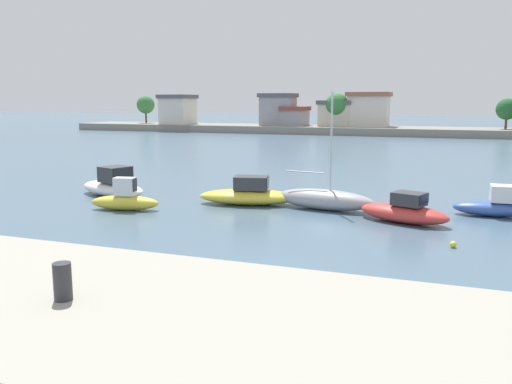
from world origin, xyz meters
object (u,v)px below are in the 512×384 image
object	(u,v)px
moored_boat_1	(125,200)
mooring_buoy_1	(453,244)
moored_boat_2	(249,195)
moored_boat_3	(324,199)
moored_boat_0	(113,186)
mooring_buoy_0	(249,271)
mooring_bollard	(63,281)
moored_boat_5	(495,205)
moored_boat_4	(404,211)

from	to	relation	value
moored_boat_1	mooring_buoy_1	size ratio (longest dim) A/B	14.75
moored_boat_2	moored_boat_1	bearing A→B (deg)	-159.11
moored_boat_3	mooring_buoy_1	distance (m)	8.48
moored_boat_1	mooring_buoy_1	bearing A→B (deg)	-17.96
moored_boat_0	moored_boat_1	bearing A→B (deg)	-28.60
moored_boat_1	mooring_buoy_0	xyz separation A→B (m)	(9.85, -7.64, -0.41)
moored_boat_3	mooring_buoy_0	distance (m)	11.38
mooring_bollard	moored_boat_1	world-z (taller)	mooring_bollard
mooring_bollard	moored_boat_3	size ratio (longest dim) A/B	0.11
moored_boat_0	moored_boat_5	xyz separation A→B (m)	(21.09, 1.70, -0.07)
moored_boat_3	mooring_buoy_1	world-z (taller)	moored_boat_3
mooring_bollard	moored_boat_5	distance (m)	22.92
mooring_buoy_0	moored_boat_2	bearing A→B (deg)	110.88
mooring_bollard	moored_boat_1	size ratio (longest dim) A/B	0.17
moored_boat_3	moored_boat_5	bearing A→B (deg)	16.95
mooring_buoy_1	moored_boat_2	bearing A→B (deg)	152.65
moored_boat_2	moored_boat_5	size ratio (longest dim) A/B	1.53
moored_boat_4	mooring_buoy_0	distance (m)	10.55
moored_boat_0	mooring_buoy_1	distance (m)	19.84
moored_boat_2	moored_boat_3	distance (m)	4.21
moored_boat_2	moored_boat_4	xyz separation A→B (m)	(8.43, -1.61, -0.02)
moored_boat_1	moored_boat_4	bearing A→B (deg)	-3.16
moored_boat_4	mooring_buoy_0	world-z (taller)	moored_boat_4
moored_boat_5	mooring_buoy_0	distance (m)	15.07
mooring_bollard	moored_boat_5	xyz separation A→B (m)	(8.41, 21.22, -2.05)
moored_boat_2	moored_boat_4	distance (m)	8.58
moored_boat_0	moored_boat_4	world-z (taller)	moored_boat_0
moored_boat_3	moored_boat_4	world-z (taller)	moored_boat_3
moored_boat_0	mooring_buoy_0	xyz separation A→B (m)	(12.87, -10.93, -0.48)
moored_boat_3	mooring_buoy_1	xyz separation A→B (m)	(6.40, -5.54, -0.42)
moored_boat_4	moored_boat_5	xyz separation A→B (m)	(4.11, 2.93, 0.02)
moored_boat_4	moored_boat_1	bearing A→B (deg)	-151.70
moored_boat_1	moored_boat_2	size ratio (longest dim) A/B	0.66
mooring_bollard	mooring_buoy_0	distance (m)	8.94
moored_boat_2	moored_boat_3	world-z (taller)	moored_boat_3
mooring_bollard	moored_boat_0	world-z (taller)	mooring_bollard
mooring_bollard	moored_boat_5	world-z (taller)	mooring_bollard
moored_boat_2	mooring_buoy_1	distance (m)	11.95
moored_boat_4	mooring_buoy_1	size ratio (longest dim) A/B	18.25
moored_boat_2	moored_boat_5	xyz separation A→B (m)	(12.53, 1.31, -0.00)
moored_boat_2	moored_boat_5	distance (m)	12.60
moored_boat_2	moored_boat_5	bearing A→B (deg)	-6.69
moored_boat_0	moored_boat_1	xyz separation A→B (m)	(3.02, -3.29, -0.07)
mooring_bollard	moored_boat_4	xyz separation A→B (m)	(4.30, 18.30, -2.07)
moored_boat_2	mooring_buoy_0	world-z (taller)	moored_boat_2
mooring_bollard	moored_boat_3	distance (m)	20.07
mooring_buoy_0	moored_boat_1	bearing A→B (deg)	142.20
moored_boat_0	moored_boat_2	world-z (taller)	moored_boat_0
moored_boat_0	moored_boat_4	bearing A→B (deg)	14.72
moored_boat_1	mooring_buoy_0	world-z (taller)	moored_boat_1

